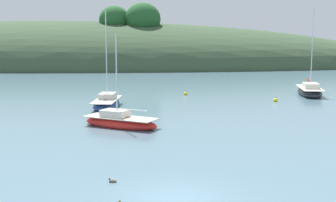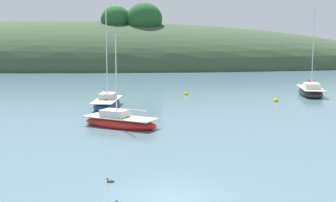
{
  "view_description": "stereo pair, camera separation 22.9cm",
  "coord_description": "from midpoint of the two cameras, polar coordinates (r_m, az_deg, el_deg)",
  "views": [
    {
      "loc": [
        -0.69,
        -18.51,
        6.8
      ],
      "look_at": [
        0.0,
        20.0,
        1.2
      ],
      "focal_mm": 49.47,
      "sensor_mm": 36.0,
      "label": 1
    },
    {
      "loc": [
        -0.46,
        -18.51,
        6.8
      ],
      "look_at": [
        0.0,
        20.0,
        1.2
      ],
      "focal_mm": 49.47,
      "sensor_mm": 36.0,
      "label": 2
    }
  ],
  "objects": [
    {
      "name": "ground_plane",
      "position": [
        19.73,
        1.05,
        -11.89
      ],
      "size": [
        400.0,
        400.0,
        0.0
      ],
      "primitive_type": "plane",
      "color": "slate"
    },
    {
      "name": "duck_lone_left",
      "position": [
        21.86,
        -6.83,
        -9.77
      ],
      "size": [
        0.43,
        0.2,
        0.24
      ],
      "color": "brown",
      "rests_on": "ground"
    },
    {
      "name": "far_shoreline_hill",
      "position": [
        102.03,
        -14.62,
        4.25
      ],
      "size": [
        150.0,
        36.0,
        23.48
      ],
      "color": "#384C33",
      "rests_on": "ground"
    },
    {
      "name": "mooring_buoy_channel",
      "position": [
        48.14,
        13.3,
        0.07
      ],
      "size": [
        0.44,
        0.44,
        0.54
      ],
      "color": "yellow",
      "rests_on": "ground"
    },
    {
      "name": "sailboat_blue_center",
      "position": [
        34.29,
        -5.78,
        -2.58
      ],
      "size": [
        6.29,
        4.63,
        7.04
      ],
      "color": "red",
      "rests_on": "ground"
    },
    {
      "name": "sailboat_orange_cutter",
      "position": [
        54.04,
        17.29,
        1.13
      ],
      "size": [
        3.39,
        7.31,
        9.94
      ],
      "color": "#232328",
      "rests_on": "ground"
    },
    {
      "name": "mooring_buoy_outer",
      "position": [
        52.04,
        2.39,
        0.89
      ],
      "size": [
        0.44,
        0.44,
        0.54
      ],
      "color": "yellow",
      "rests_on": "ground"
    },
    {
      "name": "sailboat_teal_outer",
      "position": [
        43.46,
        -7.38,
        -0.28
      ],
      "size": [
        2.63,
        6.51,
        9.15
      ],
      "color": "navy",
      "rests_on": "ground"
    }
  ]
}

